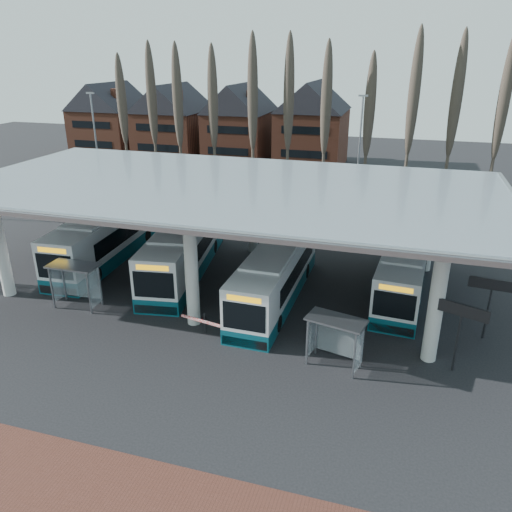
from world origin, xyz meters
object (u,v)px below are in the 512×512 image
(bus_1, at_px, (184,249))
(shelter_1, at_px, (76,275))
(bus_2, at_px, (276,274))
(shelter_2, at_px, (337,331))
(bus_3, at_px, (404,268))
(bus_0, at_px, (108,236))

(bus_1, height_order, shelter_1, bus_1)
(bus_2, xyz_separation_m, shelter_2, (4.34, -5.84, 0.27))
(bus_3, distance_m, shelter_2, 9.45)
(bus_0, height_order, bus_2, bus_0)
(bus_2, bearing_deg, bus_3, 24.63)
(shelter_2, bearing_deg, bus_1, 157.81)
(bus_1, xyz_separation_m, bus_2, (6.71, -2.04, -0.08))
(shelter_2, bearing_deg, bus_0, 166.79)
(bus_0, xyz_separation_m, shelter_1, (2.28, -6.88, 0.26))
(bus_3, xyz_separation_m, shelter_1, (-17.71, -7.33, 0.42))
(bus_0, xyz_separation_m, shelter_2, (17.17, -8.56, 0.15))
(bus_1, xyz_separation_m, shelter_1, (-3.84, -6.19, 0.29))
(bus_3, bearing_deg, shelter_1, -153.34)
(bus_1, height_order, bus_2, bus_1)
(bus_1, bearing_deg, bus_2, -25.65)
(bus_3, height_order, shelter_2, bus_3)
(bus_1, height_order, shelter_2, bus_1)
(bus_0, relative_size, bus_3, 1.11)
(bus_1, xyz_separation_m, bus_3, (13.87, 1.13, -0.13))
(bus_2, relative_size, shelter_2, 4.04)
(shelter_2, bearing_deg, shelter_1, -173.16)
(bus_1, bearing_deg, shelter_2, -44.22)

